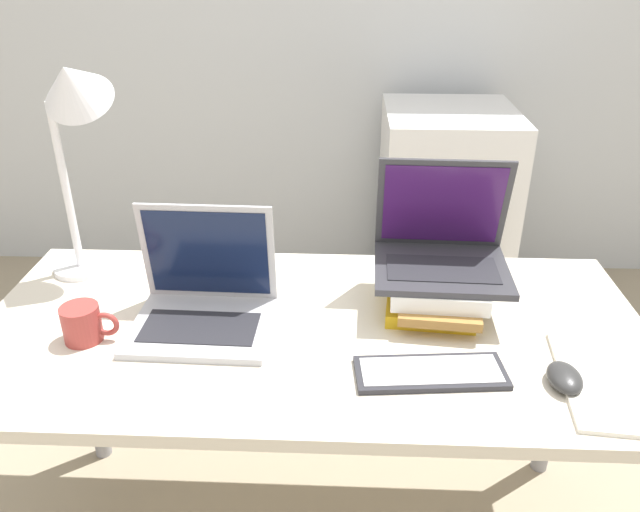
{
  "coord_description": "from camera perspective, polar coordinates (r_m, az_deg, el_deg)",
  "views": [
    {
      "loc": [
        0.07,
        -0.82,
        1.5
      ],
      "look_at": [
        0.02,
        0.36,
        0.9
      ],
      "focal_mm": 35.0,
      "sensor_mm": 36.0,
      "label": 1
    }
  ],
  "objects": [
    {
      "name": "laptop_left",
      "position": [
        1.44,
        -10.58,
        -4.12
      ],
      "size": [
        0.32,
        0.26,
        0.26
      ],
      "color": "#B2B2B7",
      "rests_on": "desk"
    },
    {
      "name": "desk_lamp",
      "position": [
        1.57,
        -21.7,
        12.26
      ],
      "size": [
        0.23,
        0.2,
        0.58
      ],
      "color": "white",
      "rests_on": "desk"
    },
    {
      "name": "desk",
      "position": [
        1.47,
        -0.71,
        -8.92
      ],
      "size": [
        1.52,
        0.72,
        0.72
      ],
      "color": "beige",
      "rests_on": "ground_plane"
    },
    {
      "name": "wireless_keyboard",
      "position": [
        1.3,
        10.07,
        -10.44
      ],
      "size": [
        0.31,
        0.14,
        0.01
      ],
      "color": "#28282D",
      "rests_on": "desk"
    },
    {
      "name": "notepad",
      "position": [
        1.39,
        25.73,
        -10.39
      ],
      "size": [
        0.25,
        0.33,
        0.01
      ],
      "color": "silver",
      "rests_on": "desk"
    },
    {
      "name": "book_stack",
      "position": [
        1.49,
        10.48,
        -3.08
      ],
      "size": [
        0.24,
        0.29,
        0.09
      ],
      "color": "gold",
      "rests_on": "desk"
    },
    {
      "name": "mug",
      "position": [
        1.45,
        -20.83,
        -5.79
      ],
      "size": [
        0.12,
        0.08,
        0.08
      ],
      "color": "#9E3833",
      "rests_on": "desk"
    },
    {
      "name": "laptop_on_books",
      "position": [
        1.48,
        11.06,
        0.8
      ],
      "size": [
        0.32,
        0.26,
        0.25
      ],
      "color": "#333338",
      "rests_on": "book_stack"
    },
    {
      "name": "mouse",
      "position": [
        1.33,
        21.46,
        -10.32
      ],
      "size": [
        0.07,
        0.1,
        0.04
      ],
      "color": "#2D2D2D",
      "rests_on": "desk"
    },
    {
      "name": "mini_fridge",
      "position": [
        2.73,
        11.12,
        3.85
      ],
      "size": [
        0.52,
        0.6,
        0.89
      ],
      "color": "white",
      "rests_on": "ground_plane"
    }
  ]
}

